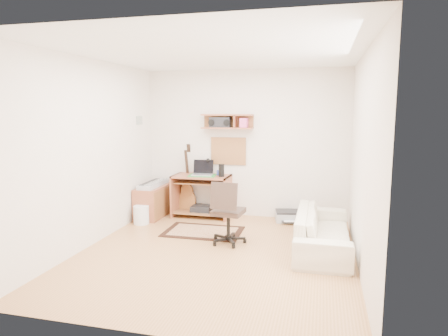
% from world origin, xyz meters
% --- Properties ---
extents(floor, '(3.60, 4.00, 0.01)m').
position_xyz_m(floor, '(0.00, 0.00, -0.01)').
color(floor, tan).
rests_on(floor, ground).
extents(ceiling, '(3.60, 4.00, 0.01)m').
position_xyz_m(ceiling, '(0.00, 0.00, 2.60)').
color(ceiling, white).
rests_on(ceiling, ground).
extents(back_wall, '(3.60, 0.01, 2.60)m').
position_xyz_m(back_wall, '(0.00, 2.00, 1.30)').
color(back_wall, silver).
rests_on(back_wall, ground).
extents(left_wall, '(0.01, 4.00, 2.60)m').
position_xyz_m(left_wall, '(-1.80, 0.00, 1.30)').
color(left_wall, silver).
rests_on(left_wall, ground).
extents(right_wall, '(0.01, 4.00, 2.60)m').
position_xyz_m(right_wall, '(1.80, 0.00, 1.30)').
color(right_wall, silver).
rests_on(right_wall, ground).
extents(wall_shelf, '(0.90, 0.25, 0.26)m').
position_xyz_m(wall_shelf, '(-0.30, 1.88, 1.70)').
color(wall_shelf, '#A05738').
rests_on(wall_shelf, back_wall).
extents(cork_board, '(0.64, 0.03, 0.49)m').
position_xyz_m(cork_board, '(-0.30, 1.98, 1.17)').
color(cork_board, tan).
rests_on(cork_board, back_wall).
extents(wall_photo, '(0.02, 0.20, 0.15)m').
position_xyz_m(wall_photo, '(-1.79, 1.50, 1.72)').
color(wall_photo, '#4C8CBF').
rests_on(wall_photo, left_wall).
extents(desk, '(1.00, 0.55, 0.75)m').
position_xyz_m(desk, '(-0.73, 1.73, 0.38)').
color(desk, '#A05738').
rests_on(desk, floor).
extents(laptop, '(0.40, 0.40, 0.27)m').
position_xyz_m(laptop, '(-0.71, 1.71, 0.89)').
color(laptop, silver).
rests_on(laptop, desk).
extents(speaker, '(0.10, 0.10, 0.22)m').
position_xyz_m(speaker, '(-0.35, 1.68, 0.86)').
color(speaker, black).
rests_on(speaker, desk).
extents(desk_lamp, '(0.10, 0.10, 0.29)m').
position_xyz_m(desk_lamp, '(-0.59, 1.87, 0.90)').
color(desk_lamp, black).
rests_on(desk_lamp, desk).
extents(pencil_cup, '(0.06, 0.06, 0.09)m').
position_xyz_m(pencil_cup, '(-0.45, 1.83, 0.79)').
color(pencil_cup, '#2E3D8C').
rests_on(pencil_cup, desk).
extents(boombox, '(0.37, 0.17, 0.19)m').
position_xyz_m(boombox, '(-0.42, 1.87, 1.68)').
color(boombox, black).
rests_on(boombox, wall_shelf).
extents(rug, '(1.20, 0.81, 0.02)m').
position_xyz_m(rug, '(-0.44, 0.86, 0.01)').
color(rug, tan).
rests_on(rug, floor).
extents(task_chair, '(0.52, 0.52, 0.93)m').
position_xyz_m(task_chair, '(0.06, 0.45, 0.46)').
color(task_chair, '#34261F').
rests_on(task_chair, floor).
extents(cabinet, '(0.40, 0.90, 0.55)m').
position_xyz_m(cabinet, '(-1.58, 1.55, 0.28)').
color(cabinet, '#A05738').
rests_on(cabinet, floor).
extents(music_keyboard, '(0.26, 0.82, 0.07)m').
position_xyz_m(music_keyboard, '(-1.58, 1.55, 0.59)').
color(music_keyboard, '#B2B5BA').
rests_on(music_keyboard, cabinet).
extents(guitar, '(0.36, 0.25, 1.29)m').
position_xyz_m(guitar, '(-1.06, 1.86, 0.64)').
color(guitar, '#AD6C35').
rests_on(guitar, floor).
extents(waste_basket, '(0.32, 0.32, 0.31)m').
position_xyz_m(waste_basket, '(-1.58, 1.04, 0.15)').
color(waste_basket, white).
rests_on(waste_basket, floor).
extents(printer, '(0.51, 0.43, 0.17)m').
position_xyz_m(printer, '(0.81, 1.81, 0.09)').
color(printer, '#A5A8AA').
rests_on(printer, floor).
extents(sofa, '(0.53, 1.82, 0.71)m').
position_xyz_m(sofa, '(1.38, 0.53, 0.35)').
color(sofa, beige).
rests_on(sofa, floor).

